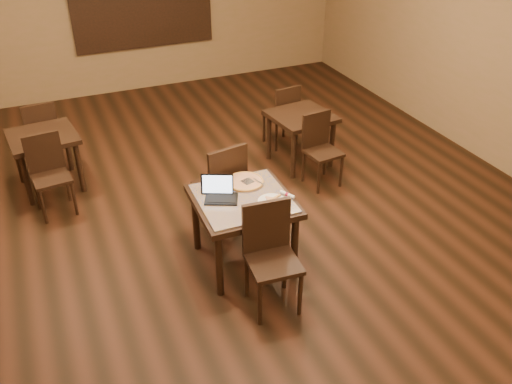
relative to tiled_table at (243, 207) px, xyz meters
name	(u,v)px	position (x,y,z in m)	size (l,w,h in m)	color
ground	(221,254)	(-0.18, 0.19, -0.66)	(10.00, 10.00, 0.00)	black
wall_back	(111,3)	(-0.18, 5.19, 0.84)	(8.00, 0.02, 3.00)	#8B6646
tiled_table	(243,207)	(0.00, 0.00, 0.00)	(0.94, 0.94, 0.76)	black
chair_main_near	(270,250)	(0.01, -0.61, -0.09)	(0.47, 0.47, 1.01)	black
chair_main_far	(223,183)	(0.02, 0.61, -0.07)	(0.53, 0.53, 1.04)	black
laptop	(219,192)	(-0.20, 0.10, 0.16)	(0.37, 0.36, 0.21)	black
plate	(272,201)	(0.22, -0.18, 0.11)	(0.27, 0.27, 0.01)	white
pizza_slice	(272,200)	(0.22, -0.18, 0.13)	(0.17, 0.17, 0.02)	beige
pizza_pan	(245,183)	(0.12, 0.24, 0.11)	(0.37, 0.37, 0.01)	silver
pizza_whole	(245,182)	(0.12, 0.24, 0.12)	(0.37, 0.37, 0.03)	beige
spatula	(248,181)	(0.14, 0.22, 0.13)	(0.11, 0.26, 0.01)	silver
napkin_roll	(287,194)	(0.40, -0.14, 0.12)	(0.10, 0.16, 0.04)	white
other_table_a	(301,123)	(1.47, 1.64, -0.08)	(0.83, 0.83, 0.70)	black
other_table_a_chair_near	(320,145)	(1.46, 1.11, -0.15)	(0.44, 0.44, 0.91)	black
other_table_a_chair_far	(284,112)	(1.48, 2.17, -0.15)	(0.44, 0.44, 0.91)	black
other_table_b	(44,144)	(-1.64, 2.30, -0.07)	(0.84, 0.84, 0.71)	black
other_table_b_chair_near	(49,169)	(-1.65, 1.77, -0.14)	(0.44, 0.44, 0.92)	black
other_table_b_chair_far	(42,131)	(-1.63, 2.84, -0.14)	(0.44, 0.44, 0.92)	black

